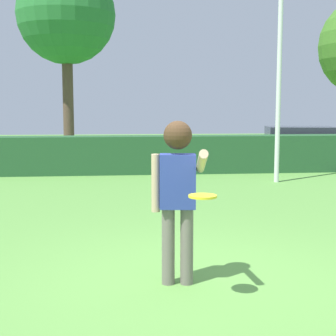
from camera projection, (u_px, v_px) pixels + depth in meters
name	position (u px, v px, depth m)	size (l,w,h in m)	color
ground_plane	(195.00, 281.00, 5.54)	(60.00, 60.00, 0.00)	#5B9541
person	(178.00, 184.00, 5.31)	(0.56, 0.76, 1.77)	slate
frisbee	(203.00, 196.00, 4.79)	(0.28, 0.28, 0.02)	yellow
lamppost	(280.00, 37.00, 12.40)	(0.24, 0.24, 6.61)	silver
hedge_row	(146.00, 155.00, 14.52)	(19.27, 0.90, 1.08)	#25522D
parked_car_green	(300.00, 143.00, 17.04)	(4.43, 2.38, 1.25)	#1E6633
willow_tree	(66.00, 16.00, 19.38)	(3.81, 3.81, 7.37)	brown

